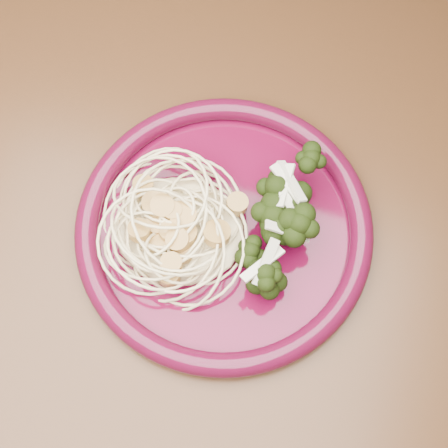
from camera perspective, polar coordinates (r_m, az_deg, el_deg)
dining_table at (r=0.75m, az=7.94°, el=-2.79°), size 1.20×0.80×0.75m
dinner_plate at (r=0.63m, az=-0.00°, el=-0.30°), size 0.39×0.39×0.03m
spaghetti_pile at (r=0.62m, az=-4.20°, el=-0.20°), size 0.17×0.16×0.03m
scallop_cluster at (r=0.59m, az=-4.45°, el=1.14°), size 0.17×0.17×0.04m
broccoli_pile at (r=0.62m, az=5.20°, el=0.77°), size 0.14×0.17×0.05m
onion_garnish at (r=0.59m, az=5.46°, el=1.99°), size 0.09×0.11×0.05m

